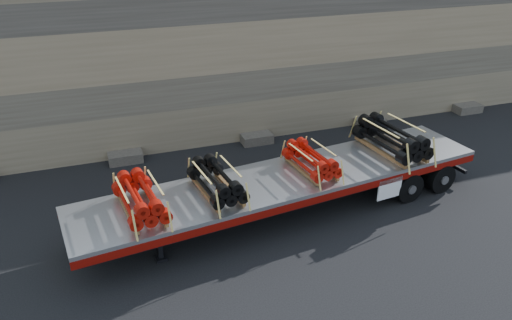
{
  "coord_description": "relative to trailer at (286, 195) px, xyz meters",
  "views": [
    {
      "loc": [
        -3.86,
        -11.99,
        8.12
      ],
      "look_at": [
        0.46,
        0.38,
        1.54
      ],
      "focal_mm": 35.0,
      "sensor_mm": 36.0,
      "label": 1
    }
  ],
  "objects": [
    {
      "name": "bundle_rear",
      "position": [
        3.73,
        0.46,
        1.06
      ],
      "size": [
        1.52,
        2.59,
        0.87
      ],
      "primitive_type": null,
      "rotation": [
        0.0,
        0.0,
        0.12
      ],
      "color": "black",
      "rests_on": "trailer"
    },
    {
      "name": "bundle_midfront",
      "position": [
        -2.16,
        -0.26,
        0.98
      ],
      "size": [
        1.25,
        2.12,
        0.71
      ],
      "primitive_type": null,
      "rotation": [
        0.0,
        0.0,
        0.12
      ],
      "color": "black",
      "rests_on": "trailer"
    },
    {
      "name": "ground",
      "position": [
        -1.16,
        0.34,
        -0.62
      ],
      "size": [
        120.0,
        120.0,
        0.0
      ],
      "primitive_type": "plane",
      "color": "black",
      "rests_on": "ground"
    },
    {
      "name": "bundle_midrear",
      "position": [
        0.8,
        0.1,
        0.95
      ],
      "size": [
        1.16,
        1.98,
        0.67
      ],
      "primitive_type": null,
      "rotation": [
        0.0,
        0.0,
        0.12
      ],
      "color": "#AB1209",
      "rests_on": "trailer"
    },
    {
      "name": "bundle_front",
      "position": [
        -4.22,
        -0.52,
        0.98
      ],
      "size": [
        1.27,
        2.16,
        0.73
      ],
      "primitive_type": null,
      "rotation": [
        0.0,
        0.0,
        0.12
      ],
      "color": "#AB1209",
      "rests_on": "trailer"
    },
    {
      "name": "trailer",
      "position": [
        0.0,
        0.0,
        0.0
      ],
      "size": [
        12.6,
        3.87,
        1.24
      ],
      "primitive_type": null,
      "rotation": [
        0.0,
        0.0,
        0.12
      ],
      "color": "#ACAEB3",
      "rests_on": "ground"
    },
    {
      "name": "rock_wall",
      "position": [
        -1.16,
        6.84,
        2.88
      ],
      "size": [
        44.0,
        3.0,
        7.0
      ],
      "primitive_type": "cube",
      "color": "#7A6B54",
      "rests_on": "ground"
    }
  ]
}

